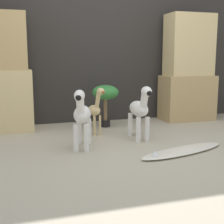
% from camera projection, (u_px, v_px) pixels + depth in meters
% --- Properties ---
extents(ground_plane, '(14.00, 14.00, 0.00)m').
position_uv_depth(ground_plane, '(137.00, 151.00, 3.26)').
color(ground_plane, '#B2A88E').
extents(wall_back, '(6.40, 0.08, 2.20)m').
position_uv_depth(wall_back, '(96.00, 49.00, 4.70)').
color(wall_back, '#2D2B28').
rests_on(wall_back, ground_plane).
extents(rock_pillar_left, '(0.81, 0.45, 1.55)m').
position_uv_depth(rock_pillar_left, '(0.00, 76.00, 4.07)').
color(rock_pillar_left, '#DBC184').
rests_on(rock_pillar_left, ground_plane).
extents(rock_pillar_right, '(0.81, 0.45, 1.62)m').
position_uv_depth(rock_pillar_right, '(188.00, 72.00, 4.84)').
color(rock_pillar_right, tan).
rests_on(rock_pillar_right, ground_plane).
extents(zebra_right, '(0.19, 0.57, 0.65)m').
position_uv_depth(zebra_right, '(140.00, 109.00, 3.68)').
color(zebra_right, white).
rests_on(zebra_right, ground_plane).
extents(zebra_left, '(0.30, 0.57, 0.65)m').
position_uv_depth(zebra_left, '(82.00, 115.00, 3.31)').
color(zebra_left, white).
rests_on(zebra_left, ground_plane).
extents(giraffe_figurine, '(0.19, 0.38, 0.61)m').
position_uv_depth(giraffe_figurine, '(96.00, 108.00, 3.91)').
color(giraffe_figurine, '#E0C184').
rests_on(giraffe_figurine, ground_plane).
extents(potted_palm_front, '(0.37, 0.37, 0.59)m').
position_uv_depth(potted_palm_front, '(105.00, 94.00, 4.37)').
color(potted_palm_front, black).
rests_on(potted_palm_front, ground_plane).
extents(surfboard, '(1.11, 0.55, 0.08)m').
position_uv_depth(surfboard, '(182.00, 151.00, 3.22)').
color(surfboard, silver).
rests_on(surfboard, ground_plane).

